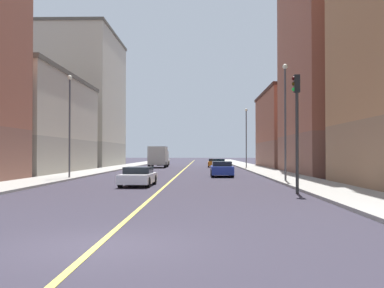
% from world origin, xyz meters
% --- Properties ---
extents(ground_plane, '(400.00, 400.00, 0.00)m').
position_xyz_m(ground_plane, '(0.00, 0.00, 0.00)').
color(ground_plane, '#2F2B38').
rests_on(ground_plane, ground).
extents(sidewalk_left, '(3.58, 168.00, 0.15)m').
position_xyz_m(sidewalk_left, '(9.29, 49.00, 0.07)').
color(sidewalk_left, '#9E9B93').
rests_on(sidewalk_left, ground).
extents(sidewalk_right, '(3.58, 168.00, 0.15)m').
position_xyz_m(sidewalk_right, '(-9.29, 49.00, 0.07)').
color(sidewalk_right, '#9E9B93').
rests_on(sidewalk_right, ground).
extents(lane_center_stripe, '(0.16, 154.00, 0.01)m').
position_xyz_m(lane_center_stripe, '(0.00, 49.00, 0.01)').
color(lane_center_stripe, '#E5D14C').
rests_on(lane_center_stripe, ground).
extents(building_left_mid, '(10.49, 17.17, 23.92)m').
position_xyz_m(building_left_mid, '(16.18, 35.32, 11.97)').
color(building_left_mid, brown).
rests_on(building_left_mid, ground).
extents(building_left_far, '(10.49, 19.95, 10.84)m').
position_xyz_m(building_left_far, '(16.18, 56.06, 5.43)').
color(building_left_far, brown).
rests_on(building_left_far, ground).
extents(building_right_midblock, '(10.49, 21.78, 10.23)m').
position_xyz_m(building_right_midblock, '(-16.18, 37.65, 5.12)').
color(building_right_midblock, '#9D9688').
rests_on(building_right_midblock, ground).
extents(building_right_distant, '(10.49, 19.21, 20.39)m').
position_xyz_m(building_right_distant, '(-16.18, 60.64, 10.21)').
color(building_right_distant, '#9D9688').
rests_on(building_right_distant, ground).
extents(traffic_light_left_near, '(0.40, 0.32, 6.02)m').
position_xyz_m(traffic_light_left_near, '(7.09, 13.34, 3.90)').
color(traffic_light_left_near, '#2D2D2D').
rests_on(traffic_light_left_near, ground).
extents(street_lamp_left_near, '(0.36, 0.36, 8.14)m').
position_xyz_m(street_lamp_left_near, '(8.11, 22.18, 5.00)').
color(street_lamp_left_near, '#4C4C51').
rests_on(street_lamp_left_near, ground).
extents(street_lamp_right_near, '(0.36, 0.36, 8.03)m').
position_xyz_m(street_lamp_right_near, '(-8.11, 25.77, 4.95)').
color(street_lamp_right_near, '#4C4C51').
rests_on(street_lamp_right_near, ground).
extents(street_lamp_left_far, '(0.36, 0.36, 7.80)m').
position_xyz_m(street_lamp_left_far, '(8.11, 50.73, 4.82)').
color(street_lamp_left_far, '#4C4C51').
rests_on(street_lamp_left_far, ground).
extents(car_white, '(1.98, 4.55, 1.19)m').
position_xyz_m(car_white, '(-1.68, 18.48, 0.59)').
color(car_white, white).
rests_on(car_white, ground).
extents(car_orange, '(1.96, 4.01, 1.24)m').
position_xyz_m(car_orange, '(4.08, 57.59, 0.62)').
color(car_orange, orange).
rests_on(car_orange, ground).
extents(car_blue, '(1.92, 4.44, 1.33)m').
position_xyz_m(car_blue, '(4.00, 30.02, 0.66)').
color(car_blue, '#23389E').
rests_on(car_blue, ground).
extents(car_teal, '(1.91, 4.15, 1.32)m').
position_xyz_m(car_teal, '(4.44, 49.53, 0.63)').
color(car_teal, '#196670').
rests_on(car_teal, ground).
extents(car_yellow, '(1.93, 4.10, 1.33)m').
position_xyz_m(car_yellow, '(-4.33, 68.09, 0.64)').
color(car_yellow, gold).
rests_on(car_yellow, ground).
extents(box_truck, '(2.53, 6.65, 2.99)m').
position_xyz_m(box_truck, '(-3.95, 55.40, 1.59)').
color(box_truck, beige).
rests_on(box_truck, ground).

